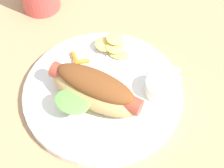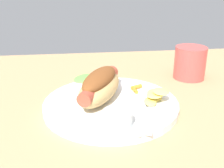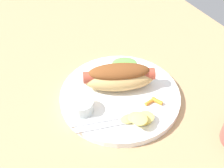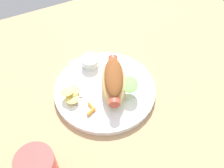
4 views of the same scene
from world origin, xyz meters
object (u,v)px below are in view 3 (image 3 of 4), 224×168
fork (112,124)px  chips_pile (139,118)px  knife (105,119)px  carrot_garnish (154,101)px  plate (120,96)px  sauce_ramekin (82,106)px  hot_dog (119,76)px

fork → chips_pile: chips_pile is taller
fork → chips_pile: 5.76cm
knife → carrot_garnish: 12.21cm
plate → chips_pile: 9.60cm
sauce_ramekin → fork: sauce_ramekin is taller
sauce_ramekin → hot_dog: bearing=-78.1°
fork → chips_pile: (-2.29, -5.16, 1.13)cm
sauce_ramekin → knife: (-4.87, -3.01, -1.24)cm
sauce_ramekin → fork: bearing=-152.0°
chips_pile → plate: bearing=-6.6°
sauce_ramekin → chips_pile: 12.80cm
plate → carrot_garnish: bearing=-140.6°
sauce_ramekin → carrot_garnish: (-6.27, -15.13, -0.97)cm
plate → fork: fork is taller
sauce_ramekin → chips_pile: (-9.25, -8.86, -0.09)cm
plate → sauce_ramekin: sauce_ramekin is taller
hot_dog → carrot_garnish: (-8.59, -4.10, -2.82)cm
knife → chips_pile: bearing=-19.2°
hot_dog → knife: size_ratio=1.22×
plate → knife: (-4.93, 6.92, 0.98)cm
plate → chips_pile: bearing=173.4°
chips_pile → knife: bearing=53.2°
hot_dog → carrot_garnish: size_ratio=4.60×
plate → chips_pile: (-9.30, 1.08, 2.13)cm
hot_dog → sauce_ramekin: (-2.32, 11.03, -1.85)cm
chips_pile → carrot_garnish: size_ratio=1.95×
knife → chips_pile: chips_pile is taller
hot_dog → sauce_ramekin: size_ratio=3.41×
chips_pile → carrot_garnish: 7.00cm
hot_dog → sauce_ramekin: bearing=-142.9°
chips_pile → carrot_garnish: chips_pile is taller
plate → fork: (-7.01, 6.23, 1.00)cm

